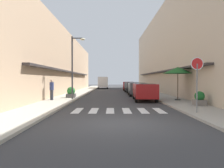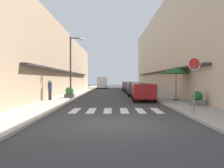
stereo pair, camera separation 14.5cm
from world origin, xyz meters
name	(u,v)px [view 2 (the right image)]	position (x,y,z in m)	size (l,w,h in m)	color
ground_plane	(115,94)	(0.00, 18.49, 0.00)	(101.70, 101.70, 0.00)	#38383A
sidewalk_left	(78,93)	(-4.72, 18.49, 0.06)	(2.55, 64.72, 0.12)	#ADA899
sidewalk_right	(151,93)	(4.72, 18.49, 0.06)	(2.55, 64.72, 0.12)	#9E998E
building_row_left	(52,63)	(-8.50, 19.80, 4.01)	(5.50, 43.60, 8.01)	tan
building_row_right	(178,51)	(8.50, 19.80, 5.67)	(5.50, 43.60, 11.34)	#C6B299
crosswalk	(117,111)	(0.00, 3.60, 0.01)	(5.20, 2.20, 0.01)	silver
parked_car_near	(144,90)	(2.40, 9.36, 0.92)	(1.96, 4.40, 1.47)	maroon
parked_car_mid	(136,88)	(2.40, 15.03, 0.92)	(1.89, 4.47, 1.47)	#4C5156
parked_car_far	(132,86)	(2.40, 20.59, 0.92)	(1.94, 4.07, 1.47)	black
parked_car_distant	(129,85)	(2.40, 26.93, 0.92)	(1.96, 4.20, 1.47)	maroon
delivery_van	(103,82)	(-2.25, 34.92, 1.41)	(2.17, 5.47, 2.37)	silver
round_street_sign	(195,70)	(3.94, 2.06, 2.28)	(0.65, 0.07, 2.82)	slate
street_lamp	(74,61)	(-3.64, 9.73, 3.44)	(1.19, 0.28, 5.43)	#38383D
cafe_umbrella	(177,70)	(5.09, 8.88, 2.57)	(2.48, 2.48, 2.74)	#262626
planter_corner	(199,99)	(5.34, 5.10, 0.55)	(0.72, 0.72, 0.93)	slate
planter_midblock	(71,93)	(-4.25, 11.31, 0.59)	(0.82, 0.82, 1.01)	#4C4C4C
pedestrian_walking_near	(51,89)	(-5.37, 8.82, 1.02)	(0.34, 0.34, 1.70)	#282B33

